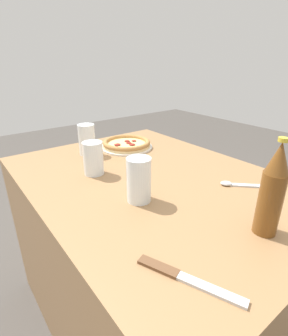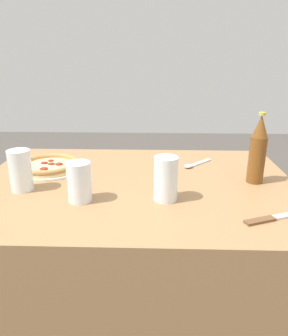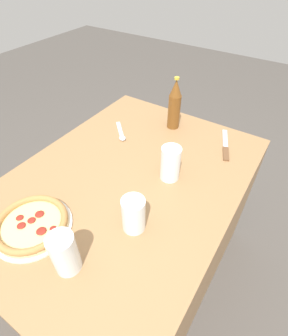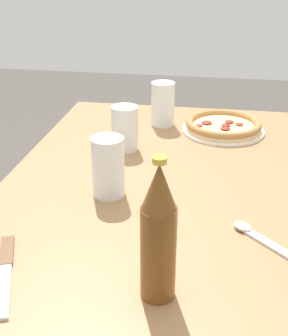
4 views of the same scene
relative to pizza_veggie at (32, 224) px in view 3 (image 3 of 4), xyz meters
name	(u,v)px [view 3 (image 3 of 4)]	position (x,y,z in m)	size (l,w,h in m)	color
ground_plane	(131,269)	(0.36, -0.12, -0.78)	(8.00, 8.00, 0.00)	#4C4742
table	(129,233)	(0.36, -0.12, -0.40)	(1.19, 0.87, 0.77)	#997047
pizza_veggie	(32,224)	(0.00, 0.00, 0.00)	(0.26, 0.26, 0.04)	silver
glass_red_wine	(134,215)	(0.19, -0.28, 0.04)	(0.08, 0.08, 0.13)	white
glass_iced_tea	(170,164)	(0.47, -0.27, 0.05)	(0.08, 0.08, 0.15)	white
glass_mango_juice	(65,255)	(-0.03, -0.20, 0.05)	(0.08, 0.08, 0.14)	white
beer_bottle	(175,105)	(0.81, -0.10, 0.10)	(0.06, 0.06, 0.26)	brown
knife	(225,146)	(0.79, -0.39, -0.02)	(0.23, 0.11, 0.01)	brown
spoon	(121,134)	(0.60, 0.08, -0.01)	(0.14, 0.14, 0.01)	silver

